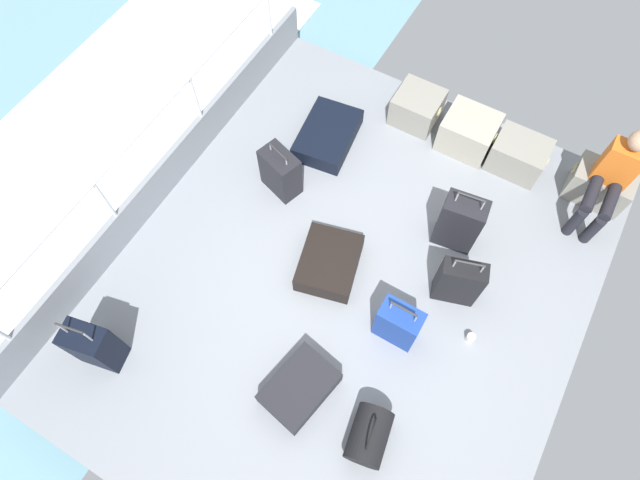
{
  "coord_description": "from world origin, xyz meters",
  "views": [
    {
      "loc": [
        0.75,
        -1.86,
        4.82
      ],
      "look_at": [
        -0.4,
        0.13,
        0.25
      ],
      "focal_mm": 29.59,
      "sensor_mm": 36.0,
      "label": 1
    }
  ],
  "objects_px": {
    "suitcase_2": "(328,135)",
    "suitcase_3": "(398,324)",
    "suitcase_5": "(94,346)",
    "paper_cup": "(470,338)",
    "suitcase_6": "(459,223)",
    "passenger_seated": "(613,178)",
    "suitcase_0": "(329,263)",
    "suitcase_1": "(280,172)",
    "cargo_crate_0": "(417,107)",
    "cargo_crate_2": "(518,155)",
    "cargo_crate_1": "(468,132)",
    "suitcase_7": "(459,282)",
    "suitcase_4": "(300,388)",
    "duffel_bag": "(369,436)",
    "cargo_crate_3": "(600,185)"
  },
  "relations": [
    {
      "from": "suitcase_2",
      "to": "suitcase_3",
      "type": "bearing_deg",
      "value": -44.61
    },
    {
      "from": "suitcase_5",
      "to": "paper_cup",
      "type": "relative_size",
      "value": 8.31
    },
    {
      "from": "suitcase_6",
      "to": "passenger_seated",
      "type": "bearing_deg",
      "value": 43.77
    },
    {
      "from": "suitcase_0",
      "to": "suitcase_1",
      "type": "distance_m",
      "value": 1.09
    },
    {
      "from": "cargo_crate_0",
      "to": "cargo_crate_2",
      "type": "height_order",
      "value": "cargo_crate_2"
    },
    {
      "from": "cargo_crate_0",
      "to": "paper_cup",
      "type": "relative_size",
      "value": 5.32
    },
    {
      "from": "cargo_crate_1",
      "to": "suitcase_7",
      "type": "bearing_deg",
      "value": -70.81
    },
    {
      "from": "cargo_crate_0",
      "to": "suitcase_4",
      "type": "relative_size",
      "value": 0.74
    },
    {
      "from": "passenger_seated",
      "to": "suitcase_4",
      "type": "height_order",
      "value": "passenger_seated"
    },
    {
      "from": "suitcase_7",
      "to": "duffel_bag",
      "type": "distance_m",
      "value": 1.59
    },
    {
      "from": "cargo_crate_3",
      "to": "suitcase_0",
      "type": "xyz_separation_m",
      "value": [
        -2.02,
        -2.13,
        -0.09
      ]
    },
    {
      "from": "suitcase_0",
      "to": "suitcase_2",
      "type": "xyz_separation_m",
      "value": [
        -0.78,
        1.35,
        -0.01
      ]
    },
    {
      "from": "cargo_crate_0",
      "to": "paper_cup",
      "type": "distance_m",
      "value": 2.65
    },
    {
      "from": "suitcase_2",
      "to": "suitcase_3",
      "type": "relative_size",
      "value": 1.33
    },
    {
      "from": "cargo_crate_2",
      "to": "paper_cup",
      "type": "height_order",
      "value": "cargo_crate_2"
    },
    {
      "from": "suitcase_0",
      "to": "paper_cup",
      "type": "distance_m",
      "value": 1.5
    },
    {
      "from": "suitcase_5",
      "to": "paper_cup",
      "type": "xyz_separation_m",
      "value": [
        2.85,
        1.8,
        -0.26
      ]
    },
    {
      "from": "suitcase_4",
      "to": "suitcase_5",
      "type": "bearing_deg",
      "value": -160.27
    },
    {
      "from": "cargo_crate_0",
      "to": "suitcase_1",
      "type": "bearing_deg",
      "value": -118.3
    },
    {
      "from": "suitcase_4",
      "to": "suitcase_7",
      "type": "relative_size",
      "value": 0.97
    },
    {
      "from": "suitcase_4",
      "to": "duffel_bag",
      "type": "distance_m",
      "value": 0.71
    },
    {
      "from": "cargo_crate_3",
      "to": "suitcase_3",
      "type": "height_order",
      "value": "suitcase_3"
    },
    {
      "from": "cargo_crate_0",
      "to": "suitcase_7",
      "type": "relative_size",
      "value": 0.72
    },
    {
      "from": "suitcase_1",
      "to": "suitcase_4",
      "type": "bearing_deg",
      "value": -54.01
    },
    {
      "from": "cargo_crate_0",
      "to": "suitcase_1",
      "type": "distance_m",
      "value": 1.77
    },
    {
      "from": "suitcase_4",
      "to": "suitcase_2",
      "type": "bearing_deg",
      "value": 114.45
    },
    {
      "from": "cargo_crate_0",
      "to": "suitcase_7",
      "type": "distance_m",
      "value": 2.18
    },
    {
      "from": "suitcase_2",
      "to": "cargo_crate_1",
      "type": "bearing_deg",
      "value": 28.43
    },
    {
      "from": "cargo_crate_2",
      "to": "cargo_crate_3",
      "type": "xyz_separation_m",
      "value": [
        0.86,
        0.05,
        0.01
      ]
    },
    {
      "from": "suitcase_2",
      "to": "paper_cup",
      "type": "bearing_deg",
      "value": -30.43
    },
    {
      "from": "suitcase_4",
      "to": "duffel_bag",
      "type": "xyz_separation_m",
      "value": [
        0.71,
        -0.05,
        0.05
      ]
    },
    {
      "from": "cargo_crate_1",
      "to": "suitcase_0",
      "type": "xyz_separation_m",
      "value": [
        -0.57,
        -2.09,
        -0.09
      ]
    },
    {
      "from": "cargo_crate_0",
      "to": "suitcase_0",
      "type": "bearing_deg",
      "value": -88.08
    },
    {
      "from": "passenger_seated",
      "to": "suitcase_3",
      "type": "xyz_separation_m",
      "value": [
        -1.15,
        -2.22,
        -0.32
      ]
    },
    {
      "from": "passenger_seated",
      "to": "suitcase_7",
      "type": "xyz_separation_m",
      "value": [
        -0.84,
        -1.6,
        -0.27
      ]
    },
    {
      "from": "cargo_crate_0",
      "to": "suitcase_2",
      "type": "relative_size",
      "value": 0.6
    },
    {
      "from": "cargo_crate_2",
      "to": "suitcase_4",
      "type": "distance_m",
      "value": 3.35
    },
    {
      "from": "suitcase_0",
      "to": "suitcase_5",
      "type": "relative_size",
      "value": 0.93
    },
    {
      "from": "suitcase_4",
      "to": "suitcase_5",
      "type": "distance_m",
      "value": 1.83
    },
    {
      "from": "suitcase_1",
      "to": "suitcase_6",
      "type": "relative_size",
      "value": 0.77
    },
    {
      "from": "cargo_crate_1",
      "to": "passenger_seated",
      "type": "xyz_separation_m",
      "value": [
        1.45,
        -0.14,
        0.37
      ]
    },
    {
      "from": "duffel_bag",
      "to": "suitcase_2",
      "type": "bearing_deg",
      "value": 125.78
    },
    {
      "from": "suitcase_1",
      "to": "suitcase_5",
      "type": "bearing_deg",
      "value": -100.45
    },
    {
      "from": "duffel_bag",
      "to": "suitcase_3",
      "type": "bearing_deg",
      "value": 102.58
    },
    {
      "from": "suitcase_5",
      "to": "suitcase_7",
      "type": "bearing_deg",
      "value": 40.34
    },
    {
      "from": "suitcase_2",
      "to": "suitcase_7",
      "type": "bearing_deg",
      "value": -27.18
    },
    {
      "from": "suitcase_5",
      "to": "suitcase_6",
      "type": "relative_size",
      "value": 1.01
    },
    {
      "from": "suitcase_1",
      "to": "suitcase_3",
      "type": "xyz_separation_m",
      "value": [
        1.77,
        -0.85,
        -0.01
      ]
    },
    {
      "from": "suitcase_2",
      "to": "cargo_crate_3",
      "type": "bearing_deg",
      "value": 15.55
    },
    {
      "from": "cargo_crate_0",
      "to": "cargo_crate_1",
      "type": "bearing_deg",
      "value": -4.76
    }
  ]
}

